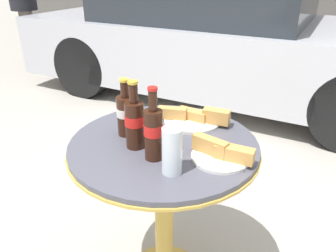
# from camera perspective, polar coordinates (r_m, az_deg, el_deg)

# --- Properties ---
(bistro_table) EXTENTS (0.73, 0.73, 0.76)m
(bistro_table) POSITION_cam_1_polar(r_m,az_deg,el_deg) (1.34, -0.72, -9.24)
(bistro_table) COLOR gold
(bistro_table) RESTS_ON ground_plane
(cola_bottle_left) EXTENTS (0.07, 0.07, 0.25)m
(cola_bottle_left) POSITION_cam_1_polar(r_m,az_deg,el_deg) (1.18, -5.82, 0.72)
(cola_bottle_left) COLOR #33190F
(cola_bottle_left) RESTS_ON bistro_table
(cola_bottle_right) EXTENTS (0.07, 0.07, 0.26)m
(cola_bottle_right) POSITION_cam_1_polar(r_m,az_deg,el_deg) (1.10, -2.56, -0.99)
(cola_bottle_right) COLOR #33190F
(cola_bottle_right) RESTS_ON bistro_table
(cola_bottle_center) EXTENTS (0.07, 0.07, 0.23)m
(cola_bottle_center) POSITION_cam_1_polar(r_m,az_deg,el_deg) (1.28, -7.31, 2.22)
(cola_bottle_center) COLOR #33190F
(cola_bottle_center) RESTS_ON bistro_table
(drinking_glass) EXTENTS (0.07, 0.07, 0.16)m
(drinking_glass) POSITION_cam_1_polar(r_m,az_deg,el_deg) (1.04, 0.71, -4.68)
(drinking_glass) COLOR black
(drinking_glass) RESTS_ON bistro_table
(lunch_plate_near) EXTENTS (0.30, 0.24, 0.07)m
(lunch_plate_near) POSITION_cam_1_polar(r_m,az_deg,el_deg) (1.39, 4.52, 1.46)
(lunch_plate_near) COLOR silver
(lunch_plate_near) RESTS_ON bistro_table
(lunch_plate_far) EXTENTS (0.22, 0.20, 0.07)m
(lunch_plate_far) POSITION_cam_1_polar(r_m,az_deg,el_deg) (1.14, 9.26, -4.73)
(lunch_plate_far) COLOR silver
(lunch_plate_far) RESTS_ON bistro_table
(parked_car) EXTENTS (4.38, 1.80, 1.33)m
(parked_car) POSITION_cam_1_polar(r_m,az_deg,el_deg) (3.80, 9.02, 14.84)
(parked_car) COLOR #B7B7BC
(parked_car) RESTS_ON ground_plane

